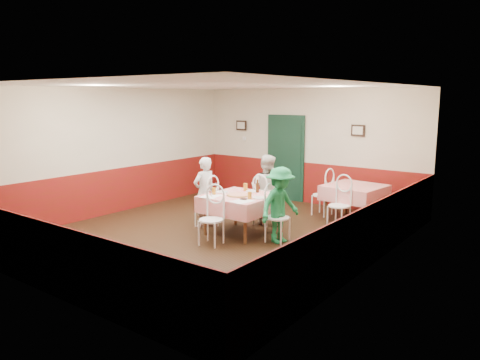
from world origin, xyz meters
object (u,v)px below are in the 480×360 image
Objects in this scene: second_table at (354,203)px; chair_left at (206,205)px; diner_right at (280,205)px; wallet at (244,199)px; diner_far at (266,190)px; main_table at (240,215)px; chair_second_a at (322,195)px; chair_far at (265,203)px; glass_b at (250,196)px; beer_bottle at (257,187)px; glass_c at (245,187)px; diner_left at (204,192)px; chair_right at (278,218)px; glass_a at (214,191)px; chair_second_b at (339,206)px; chair_near at (211,220)px; pizza at (238,195)px.

second_table is 3.15m from chair_left.
diner_right reaches higher than chair_left.
diner_far reaches higher than wallet.
wallet is (1.15, -0.29, 0.32)m from chair_left.
chair_second_a is at bearing 75.35° from main_table.
chair_far is at bearing 89.71° from main_table.
diner_far is at bearing 55.75° from diner_right.
beer_bottle is at bearing 112.15° from glass_b.
wallet is (0.17, -0.69, -0.10)m from beer_bottle.
diner_left reaches higher than glass_c.
chair_right is at bearing 27.70° from wallet.
second_table is 2.68m from glass_b.
chair_right is 1.77m from diner_left.
chair_far is 0.28m from diner_far.
glass_c is at bearing 131.74° from glass_b.
chair_far is at bearing -133.42° from second_table.
glass_a is 1.21× the size of wallet.
chair_second_b reaches higher than glass_a.
main_table is 0.57m from wallet.
diner_far reaches higher than second_table.
glass_c is at bearing 120.84° from chair_left.
diner_left reaches higher than second_table.
second_table is 4.83× the size of beer_bottle.
chair_near is 3.17m from chair_second_a.
second_table is 1.24× the size of chair_right.
main_table is at bearing -120.66° from second_table.
glass_a reaches higher than pizza.
beer_bottle is at bearing 57.50° from chair_right.
pizza reaches higher than main_table.
chair_far is 1.17m from glass_b.
glass_b reaches higher than second_table.
diner_left is 1.27m from diner_far.
second_table is at bearing -15.56° from chair_right.
diner_left reaches higher than chair_near.
glass_a reaches higher than second_table.
main_table is at bearing -125.97° from chair_second_b.
chair_far is (-0.85, 0.85, 0.00)m from chair_right.
beer_bottle is 0.16× the size of diner_far.
diner_far is at bearing 71.40° from glass_c.
chair_right is at bearing 100.16° from diner_left.
wallet is (0.29, -1.14, 0.32)m from chair_far.
chair_left reaches higher than second_table.
chair_left is 1.20m from chair_far.
glass_a is at bearing 178.23° from wallet.
glass_c reaches higher than second_table.
glass_a is 1.36m from diner_right.
chair_second_a reaches higher than wallet.
main_table is 0.86× the size of diner_left.
diner_right reaches higher than second_table.
diner_right reaches higher than glass_b.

